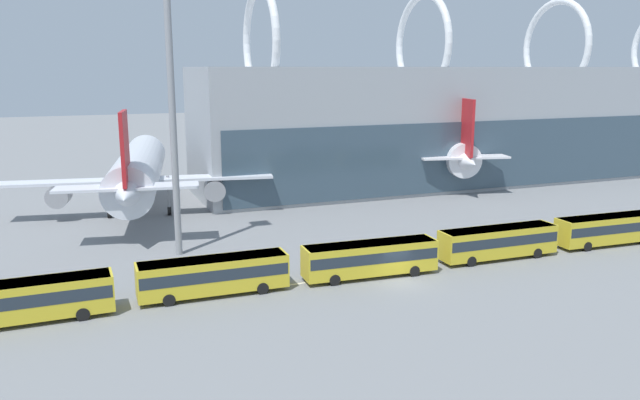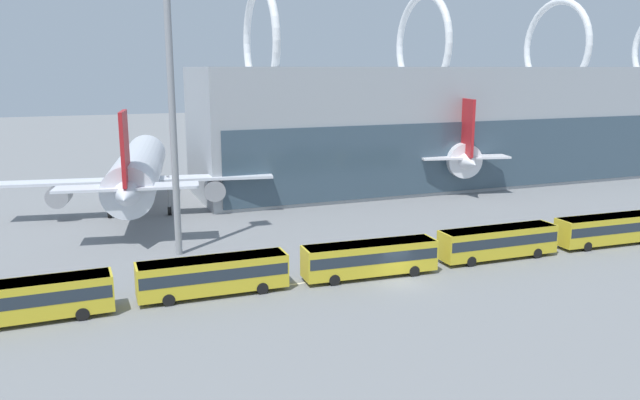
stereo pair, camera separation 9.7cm
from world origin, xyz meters
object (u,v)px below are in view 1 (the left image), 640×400
airliner_at_gate_far (431,148)px  shuttle_bus_3 (498,241)px  shuttle_bus_2 (370,257)px  floodlight_mast (171,85)px  shuttle_bus_0 (25,299)px  airliner_at_gate_near (138,171)px  shuttle_bus_4 (609,228)px  shuttle_bus_1 (214,274)px

airliner_at_gate_far → shuttle_bus_3: 45.85m
airliner_at_gate_far → shuttle_bus_2: (-32.07, -42.31, -3.28)m
shuttle_bus_2 → floodlight_mast: bearing=141.3°
shuttle_bus_0 → floodlight_mast: bearing=44.3°
airliner_at_gate_far → floodlight_mast: size_ratio=1.31×
floodlight_mast → airliner_at_gate_far: bearing=31.7°
airliner_at_gate_near → shuttle_bus_3: airliner_at_gate_near is taller
shuttle_bus_3 → shuttle_bus_4: same height
shuttle_bus_0 → floodlight_mast: (13.25, 13.32, 15.06)m
airliner_at_gate_far → shuttle_bus_3: size_ratio=3.12×
floodlight_mast → shuttle_bus_2: bearing=-41.7°
airliner_at_gate_near → shuttle_bus_1: 32.68m
shuttle_bus_0 → shuttle_bus_4: same height
shuttle_bus_2 → shuttle_bus_4: same height
shuttle_bus_0 → shuttle_bus_4: (56.40, 0.05, 0.00)m
shuttle_bus_1 → airliner_at_gate_near: bearing=95.6°
shuttle_bus_3 → floodlight_mast: bearing=156.8°
shuttle_bus_4 → shuttle_bus_3: bearing=-178.6°
shuttle_bus_0 → shuttle_bus_2: same height
shuttle_bus_4 → floodlight_mast: 47.59m
airliner_at_gate_near → shuttle_bus_3: bearing=-126.9°
airliner_at_gate_near → shuttle_bus_4: size_ratio=3.07×
shuttle_bus_0 → shuttle_bus_1: bearing=1.5°
shuttle_bus_2 → shuttle_bus_4: (28.20, 0.03, 0.00)m
airliner_at_gate_near → shuttle_bus_1: (2.64, -32.35, -3.79)m
shuttle_bus_2 → shuttle_bus_3: 14.10m
shuttle_bus_0 → shuttle_bus_3: bearing=-0.5°
airliner_at_gate_far → shuttle_bus_2: airliner_at_gate_far is taller
shuttle_bus_0 → shuttle_bus_3: (42.30, 0.27, 0.00)m
airliner_at_gate_far → shuttle_bus_3: airliner_at_gate_far is taller
airliner_at_gate_far → shuttle_bus_2: 53.19m
airliner_at_gate_near → shuttle_bus_2: (16.74, -32.91, -3.79)m
shuttle_bus_4 → airliner_at_gate_near: bearing=146.1°
airliner_at_gate_near → shuttle_bus_0: 35.07m
shuttle_bus_3 → shuttle_bus_4: 14.10m
airliner_at_gate_near → floodlight_mast: (1.79, -19.61, 11.28)m
shuttle_bus_1 → shuttle_bus_4: (42.30, -0.53, 0.00)m
shuttle_bus_0 → shuttle_bus_2: size_ratio=0.99×
shuttle_bus_0 → floodlight_mast: floodlight_mast is taller
shuttle_bus_3 → shuttle_bus_0: bearing=-178.6°
shuttle_bus_3 → shuttle_bus_4: bearing=0.2°
airliner_at_gate_far → shuttle_bus_1: airliner_at_gate_far is taller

